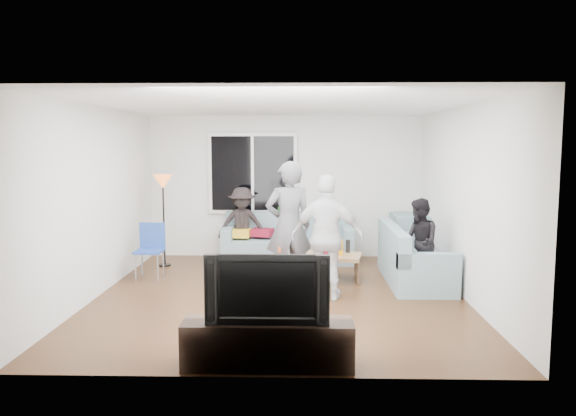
{
  "coord_description": "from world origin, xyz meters",
  "views": [
    {
      "loc": [
        0.31,
        -7.57,
        2.09
      ],
      "look_at": [
        0.1,
        0.6,
        1.15
      ],
      "focal_mm": 34.97,
      "sensor_mm": 36.0,
      "label": 1
    }
  ],
  "objects_px": {
    "side_chair": "(149,252)",
    "player_left": "(289,226)",
    "spectator_back": "(242,224)",
    "sofa_back_section": "(288,238)",
    "sofa_right_section": "(415,254)",
    "coffee_table": "(325,267)",
    "spectator_right": "(419,243)",
    "television": "(268,287)",
    "player_right": "(327,237)",
    "tv_console": "(268,344)",
    "floor_lamp": "(164,221)"
  },
  "relations": [
    {
      "from": "coffee_table",
      "to": "spectator_right",
      "type": "height_order",
      "value": "spectator_right"
    },
    {
      "from": "side_chair",
      "to": "player_left",
      "type": "height_order",
      "value": "player_left"
    },
    {
      "from": "spectator_right",
      "to": "television",
      "type": "height_order",
      "value": "spectator_right"
    },
    {
      "from": "sofa_right_section",
      "to": "side_chair",
      "type": "relative_size",
      "value": 2.33
    },
    {
      "from": "player_left",
      "to": "television",
      "type": "bearing_deg",
      "value": 73.49
    },
    {
      "from": "spectator_back",
      "to": "tv_console",
      "type": "xyz_separation_m",
      "value": [
        0.75,
        -4.8,
        -0.44
      ]
    },
    {
      "from": "sofa_back_section",
      "to": "side_chair",
      "type": "xyz_separation_m",
      "value": [
        -2.1,
        -1.39,
        0.01
      ]
    },
    {
      "from": "sofa_back_section",
      "to": "spectator_right",
      "type": "relative_size",
      "value": 1.77
    },
    {
      "from": "floor_lamp",
      "to": "tv_console",
      "type": "distance_m",
      "value": 4.82
    },
    {
      "from": "sofa_right_section",
      "to": "player_right",
      "type": "relative_size",
      "value": 1.19
    },
    {
      "from": "side_chair",
      "to": "television",
      "type": "bearing_deg",
      "value": -57.14
    },
    {
      "from": "side_chair",
      "to": "spectator_back",
      "type": "relative_size",
      "value": 0.65
    },
    {
      "from": "sofa_right_section",
      "to": "tv_console",
      "type": "bearing_deg",
      "value": 148.57
    },
    {
      "from": "sofa_right_section",
      "to": "side_chair",
      "type": "distance_m",
      "value": 4.07
    },
    {
      "from": "floor_lamp",
      "to": "spectator_back",
      "type": "height_order",
      "value": "floor_lamp"
    },
    {
      "from": "spectator_back",
      "to": "player_left",
      "type": "bearing_deg",
      "value": -76.25
    },
    {
      "from": "floor_lamp",
      "to": "spectator_right",
      "type": "relative_size",
      "value": 1.2
    },
    {
      "from": "sofa_right_section",
      "to": "coffee_table",
      "type": "relative_size",
      "value": 1.82
    },
    {
      "from": "sofa_back_section",
      "to": "coffee_table",
      "type": "xyz_separation_m",
      "value": [
        0.61,
        -1.34,
        -0.22
      ]
    },
    {
      "from": "coffee_table",
      "to": "player_right",
      "type": "distance_m",
      "value": 1.26
    },
    {
      "from": "side_chair",
      "to": "player_right",
      "type": "distance_m",
      "value": 2.92
    },
    {
      "from": "player_left",
      "to": "tv_console",
      "type": "height_order",
      "value": "player_left"
    },
    {
      "from": "player_left",
      "to": "player_right",
      "type": "distance_m",
      "value": 0.72
    },
    {
      "from": "sofa_back_section",
      "to": "side_chair",
      "type": "bearing_deg",
      "value": -146.57
    },
    {
      "from": "player_right",
      "to": "spectator_right",
      "type": "xyz_separation_m",
      "value": [
        1.37,
        0.7,
        -0.19
      ]
    },
    {
      "from": "side_chair",
      "to": "spectator_right",
      "type": "bearing_deg",
      "value": -2.92
    },
    {
      "from": "sofa_back_section",
      "to": "player_right",
      "type": "height_order",
      "value": "player_right"
    },
    {
      "from": "spectator_right",
      "to": "tv_console",
      "type": "height_order",
      "value": "spectator_right"
    },
    {
      "from": "sofa_right_section",
      "to": "player_left",
      "type": "bearing_deg",
      "value": 104.45
    },
    {
      "from": "side_chair",
      "to": "spectator_right",
      "type": "relative_size",
      "value": 0.66
    },
    {
      "from": "floor_lamp",
      "to": "player_right",
      "type": "height_order",
      "value": "player_right"
    },
    {
      "from": "sofa_back_section",
      "to": "sofa_right_section",
      "type": "height_order",
      "value": "same"
    },
    {
      "from": "coffee_table",
      "to": "player_left",
      "type": "distance_m",
      "value": 1.09
    },
    {
      "from": "floor_lamp",
      "to": "spectator_back",
      "type": "bearing_deg",
      "value": 20.16
    },
    {
      "from": "spectator_right",
      "to": "television",
      "type": "xyz_separation_m",
      "value": [
        -2.03,
        -3.05,
        0.12
      ]
    },
    {
      "from": "side_chair",
      "to": "spectator_back",
      "type": "xyz_separation_m",
      "value": [
        1.29,
        1.42,
        0.23
      ]
    },
    {
      "from": "side_chair",
      "to": "tv_console",
      "type": "xyz_separation_m",
      "value": [
        2.04,
        -3.38,
        -0.21
      ]
    },
    {
      "from": "player_left",
      "to": "spectator_back",
      "type": "distance_m",
      "value": 2.17
    },
    {
      "from": "side_chair",
      "to": "tv_console",
      "type": "distance_m",
      "value": 3.95
    },
    {
      "from": "player_right",
      "to": "side_chair",
      "type": "bearing_deg",
      "value": -9.47
    },
    {
      "from": "side_chair",
      "to": "player_left",
      "type": "bearing_deg",
      "value": -12.5
    },
    {
      "from": "player_right",
      "to": "spectator_right",
      "type": "distance_m",
      "value": 1.55
    },
    {
      "from": "sofa_back_section",
      "to": "coffee_table",
      "type": "bearing_deg",
      "value": -65.62
    },
    {
      "from": "sofa_back_section",
      "to": "sofa_right_section",
      "type": "bearing_deg",
      "value": -36.4
    },
    {
      "from": "coffee_table",
      "to": "spectator_right",
      "type": "xyz_separation_m",
      "value": [
        1.36,
        -0.39,
        0.45
      ]
    },
    {
      "from": "tv_console",
      "to": "spectator_back",
      "type": "bearing_deg",
      "value": 98.93
    },
    {
      "from": "floor_lamp",
      "to": "sofa_back_section",
      "type": "bearing_deg",
      "value": 11.87
    },
    {
      "from": "player_right",
      "to": "spectator_back",
      "type": "distance_m",
      "value": 2.83
    },
    {
      "from": "sofa_right_section",
      "to": "side_chair",
      "type": "bearing_deg",
      "value": 89.16
    },
    {
      "from": "floor_lamp",
      "to": "sofa_right_section",
      "type": "bearing_deg",
      "value": -13.89
    }
  ]
}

